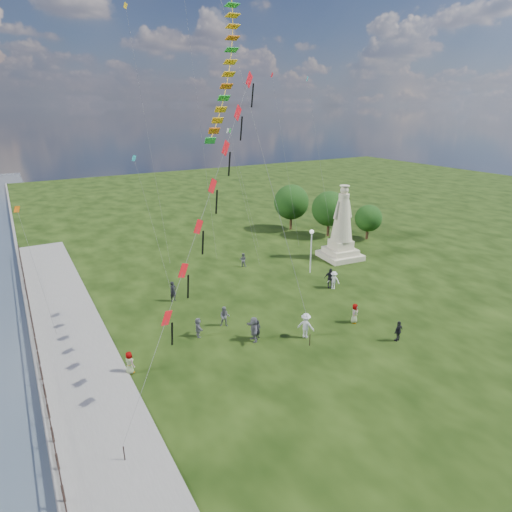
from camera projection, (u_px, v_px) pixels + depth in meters
ground at (509, 245)px, 53.38m from camera, size 106.50×160.00×0.60m
waterfront at (60, 369)px, 27.82m from camera, size 200.00×200.00×1.51m
statue at (342, 231)px, 46.84m from camera, size 4.39×4.39×8.15m
lamppost at (311, 242)px, 42.54m from camera, size 0.42×0.42×4.56m
tree_row at (318, 207)px, 55.83m from camera, size 9.84×12.72×6.17m
person_0 at (258, 329)px, 31.09m from camera, size 0.64×0.58×1.46m
person_1 at (225, 317)px, 32.78m from camera, size 0.94×0.81×1.64m
person_2 at (306, 325)px, 31.17m from camera, size 1.25×1.38×1.92m
person_3 at (398, 331)px, 30.74m from camera, size 0.99×0.63×1.58m
person_4 at (355, 313)px, 33.35m from camera, size 0.91×0.81×1.59m
person_5 at (198, 327)px, 31.35m from camera, size 0.83×1.47×1.49m
person_6 at (173, 291)px, 37.02m from camera, size 0.76×0.62×1.81m
person_7 at (243, 260)px, 45.09m from camera, size 0.84×0.79×1.48m
person_8 at (334, 280)px, 39.54m from camera, size 1.14×1.21×1.70m
person_9 at (330, 278)px, 39.77m from camera, size 1.25×0.98×1.90m
person_10 at (129, 363)px, 27.02m from camera, size 0.72×0.86×1.51m
person_11 at (254, 329)px, 30.71m from camera, size 1.05×1.85×1.88m
red_kite_train at (212, 193)px, 24.88m from camera, size 12.46×9.35×18.20m
small_kites at (206, 119)px, 43.70m from camera, size 31.73×15.52×33.63m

